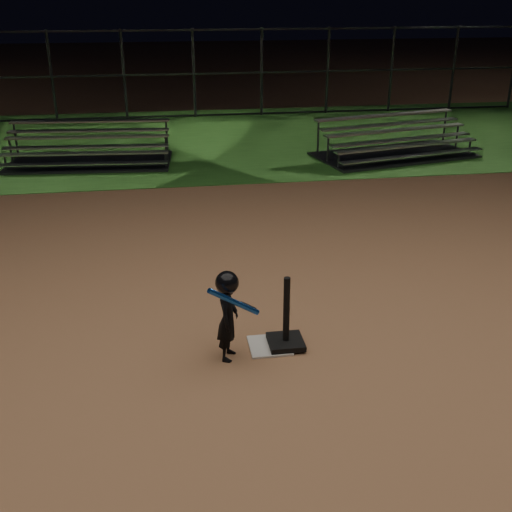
{
  "coord_description": "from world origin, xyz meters",
  "views": [
    {
      "loc": [
        -1.03,
        -5.74,
        3.63
      ],
      "look_at": [
        0.0,
        1.0,
        0.65
      ],
      "focal_mm": 43.66,
      "sensor_mm": 36.0,
      "label": 1
    }
  ],
  "objects": [
    {
      "name": "ground",
      "position": [
        0.0,
        0.0,
        0.0
      ],
      "size": [
        80.0,
        80.0,
        0.0
      ],
      "primitive_type": "plane",
      "color": "#9E6C48",
      "rests_on": "ground"
    },
    {
      "name": "grass_strip",
      "position": [
        0.0,
        10.0,
        0.01
      ],
      "size": [
        60.0,
        8.0,
        0.01
      ],
      "primitive_type": "cube",
      "color": "#24571C",
      "rests_on": "ground"
    },
    {
      "name": "home_plate",
      "position": [
        0.0,
        0.0,
        0.01
      ],
      "size": [
        0.45,
        0.45,
        0.02
      ],
      "primitive_type": "cube",
      "color": "beige",
      "rests_on": "ground"
    },
    {
      "name": "batting_tee",
      "position": [
        0.17,
        -0.02,
        0.17
      ],
      "size": [
        0.38,
        0.38,
        0.81
      ],
      "color": "black",
      "rests_on": "home_plate"
    },
    {
      "name": "child_batter",
      "position": [
        -0.47,
        -0.14,
        0.53
      ],
      "size": [
        0.55,
        0.45,
        1.0
      ],
      "rotation": [
        0.0,
        0.0,
        1.25
      ],
      "color": "black",
      "rests_on": "ground"
    },
    {
      "name": "bleacher_left",
      "position": [
        -2.63,
        8.04,
        0.18
      ],
      "size": [
        3.61,
        1.96,
        0.86
      ],
      "rotation": [
        0.0,
        0.0,
        -0.08
      ],
      "color": "#A2A2A6",
      "rests_on": "ground"
    },
    {
      "name": "bleacher_right",
      "position": [
        4.23,
        7.62,
        0.18
      ],
      "size": [
        3.87,
        2.49,
        0.88
      ],
      "rotation": [
        0.0,
        0.0,
        0.22
      ],
      "color": "#B3B3B8",
      "rests_on": "ground"
    },
    {
      "name": "backstop_fence",
      "position": [
        0.0,
        13.0,
        1.25
      ],
      "size": [
        20.08,
        0.08,
        2.5
      ],
      "color": "#38383D",
      "rests_on": "ground"
    }
  ]
}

